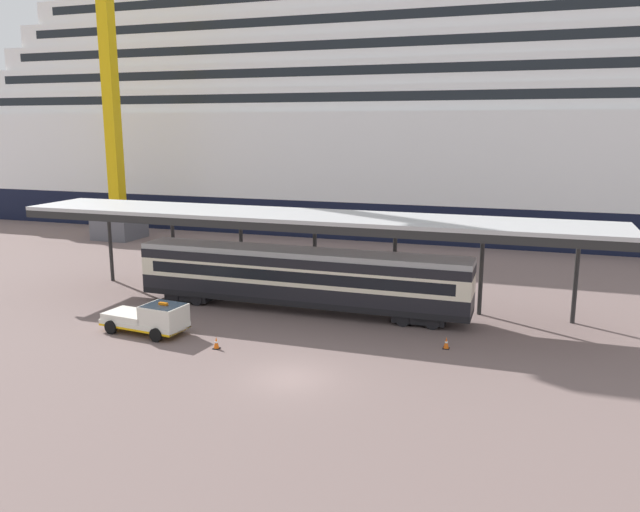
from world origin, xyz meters
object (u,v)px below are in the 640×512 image
(service_truck, at_px, (151,318))
(train_carriage, at_px, (300,277))
(cruise_ship, at_px, (472,122))
(traffic_cone_near, at_px, (446,343))
(dockside_crane, at_px, (111,54))
(quay_bollard, at_px, (159,312))
(traffic_cone_mid, at_px, (216,343))

(service_truck, bearing_deg, train_carriage, 47.37)
(cruise_ship, bearing_deg, traffic_cone_near, -85.85)
(service_truck, bearing_deg, dockside_crane, 128.68)
(service_truck, distance_m, quay_bollard, 2.67)
(cruise_ship, distance_m, traffic_cone_mid, 48.20)
(train_carriage, xyz_separation_m, traffic_cone_near, (10.12, -4.18, -1.98))
(traffic_cone_near, relative_size, quay_bollard, 0.70)
(traffic_cone_mid, height_order, quay_bollard, quay_bollard)
(traffic_cone_near, bearing_deg, quay_bollard, -178.00)
(traffic_cone_mid, bearing_deg, dockside_crane, 133.38)
(train_carriage, bearing_deg, dockside_crane, 145.33)
(train_carriage, xyz_separation_m, service_truck, (-6.62, -7.19, -1.32))
(train_carriage, xyz_separation_m, traffic_cone_mid, (-1.84, -8.22, -1.98))
(cruise_ship, height_order, quay_bollard, cruise_ship)
(service_truck, height_order, traffic_cone_near, service_truck)
(traffic_cone_mid, xyz_separation_m, quay_bollard, (-5.86, 3.42, 0.19))
(cruise_ship, distance_m, quay_bollard, 46.44)
(train_carriage, height_order, quay_bollard, train_carriage)
(cruise_ship, relative_size, service_truck, 24.97)
(quay_bollard, bearing_deg, traffic_cone_near, 2.00)
(traffic_cone_near, bearing_deg, traffic_cone_mid, -161.33)
(cruise_ship, relative_size, quay_bollard, 140.19)
(service_truck, height_order, quay_bollard, service_truck)
(traffic_cone_mid, distance_m, quay_bollard, 6.79)
(cruise_ship, bearing_deg, traffic_cone_mid, -101.03)
(cruise_ship, relative_size, dockside_crane, 2.29)
(service_truck, xyz_separation_m, traffic_cone_near, (16.74, 3.01, -0.66))
(quay_bollard, bearing_deg, service_truck, -65.68)
(cruise_ship, relative_size, traffic_cone_near, 201.45)
(traffic_cone_near, bearing_deg, cruise_ship, 94.15)
(quay_bollard, bearing_deg, dockside_crane, 129.87)
(service_truck, distance_m, traffic_cone_near, 17.02)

